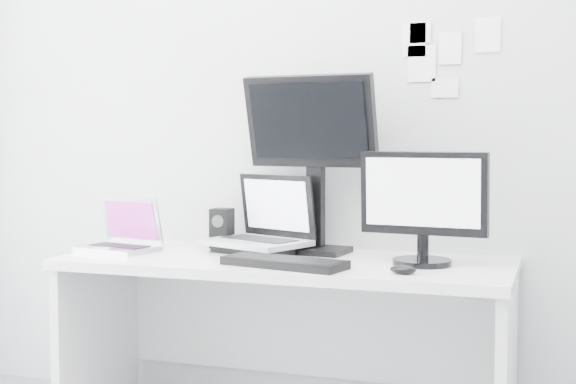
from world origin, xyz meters
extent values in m
plane|color=silver|center=(0.00, 1.60, 1.35)|extent=(3.60, 0.00, 3.60)
cube|color=white|center=(0.00, 1.25, 0.36)|extent=(1.80, 0.70, 0.73)
cube|color=#AFAFB3|center=(-0.75, 1.22, 0.85)|extent=(0.36, 0.30, 0.24)
cube|color=black|center=(-0.37, 1.46, 0.82)|extent=(0.10, 0.10, 0.17)
cube|color=#A2A4A9|center=(-0.16, 1.36, 0.90)|extent=(0.49, 0.44, 0.34)
cube|color=black|center=(0.06, 1.44, 1.11)|extent=(0.58, 0.26, 0.76)
cube|color=black|center=(0.55, 1.27, 0.95)|extent=(0.51, 0.27, 0.45)
cube|color=black|center=(0.06, 1.06, 0.75)|extent=(0.50, 0.27, 0.03)
ellipsoid|color=black|center=(0.52, 1.04, 0.75)|extent=(0.10, 0.06, 0.03)
cube|color=white|center=(0.45, 1.59, 1.62)|extent=(0.10, 0.00, 0.14)
cube|color=white|center=(0.60, 1.59, 1.58)|extent=(0.09, 0.00, 0.13)
cube|color=white|center=(0.75, 1.59, 1.63)|extent=(0.10, 0.00, 0.14)
cube|color=white|center=(0.58, 1.59, 1.42)|extent=(0.11, 0.00, 0.08)
cube|color=white|center=(0.48, 1.59, 1.65)|extent=(0.09, 0.00, 0.09)
cube|color=white|center=(0.48, 1.59, 1.52)|extent=(0.12, 0.00, 0.15)
camera|label=1|loc=(1.06, -1.83, 1.23)|focal=51.02mm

